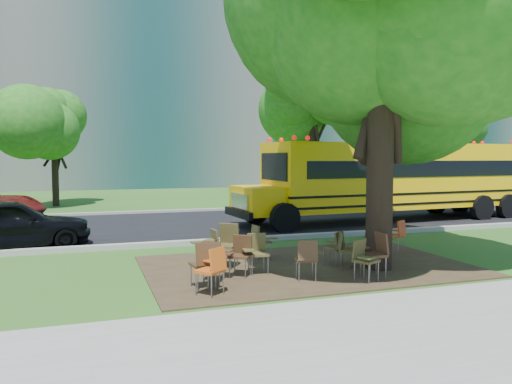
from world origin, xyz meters
name	(u,v)px	position (x,y,z in m)	size (l,w,h in m)	color
ground	(256,265)	(0.00, 0.00, 0.00)	(160.00, 160.00, 0.00)	#244A17
sidewalk	(382,343)	(0.00, -5.00, 0.02)	(60.00, 4.00, 0.04)	gray
dirt_patch	(307,266)	(1.00, -0.50, 0.01)	(7.00, 4.50, 0.03)	#382819
asphalt_road	(193,224)	(0.00, 7.00, 0.02)	(80.00, 8.00, 0.04)	black
kerb_near	(222,241)	(0.00, 3.00, 0.07)	(80.00, 0.25, 0.14)	gray
kerb_far	(174,211)	(0.00, 11.10, 0.07)	(80.00, 0.25, 0.14)	gray
building_main	(27,55)	(-8.00, 36.00, 11.00)	(38.00, 16.00, 22.00)	slate
building_right	(352,64)	(24.00, 38.00, 12.50)	(30.00, 16.00, 25.00)	gray
bg_tree_2	(54,120)	(-5.00, 16.00, 4.21)	(4.80, 4.80, 6.62)	black
bg_tree_3	(313,108)	(8.00, 14.00, 5.03)	(5.60, 5.60, 7.84)	black
bg_tree_4	(449,123)	(16.00, 13.00, 4.34)	(5.00, 5.00, 6.85)	black
main_tree	(383,9)	(2.33, -1.27, 5.48)	(7.20, 7.20, 9.09)	black
school_bus	(399,176)	(7.70, 5.73, 1.69)	(12.10, 3.47, 2.92)	#F3B807
chair_0	(206,260)	(-1.54, -1.63, 0.54)	(0.59, 0.59, 0.88)	#422C17
chair_1	(214,257)	(-1.27, -1.18, 0.51)	(0.69, 0.54, 0.82)	#442C18
chair_2	(213,266)	(-1.52, -2.12, 0.54)	(0.59, 0.74, 0.87)	#C45214
chair_3	(256,250)	(-0.29, -0.85, 0.52)	(0.59, 0.50, 0.85)	#4F4822
chair_4	(308,256)	(0.45, -1.73, 0.51)	(0.63, 0.49, 0.83)	#472E19
chair_5	(364,256)	(1.45, -2.12, 0.51)	(0.56, 0.66, 0.83)	#48421F
chair_6	(375,250)	(1.86, -1.87, 0.56)	(0.53, 0.60, 0.91)	#482B19
chair_7	(378,239)	(2.66, -0.73, 0.56)	(0.74, 0.61, 0.90)	#42391C
chair_8	(209,245)	(-1.10, -0.07, 0.54)	(0.54, 0.57, 0.87)	#483E1F
chair_9	(226,241)	(-0.73, -0.06, 0.60)	(0.83, 0.66, 0.97)	#4C4221
chair_10	(260,238)	(0.28, 0.56, 0.50)	(0.53, 0.54, 0.82)	brown
chair_11	(335,245)	(1.62, -0.67, 0.48)	(0.52, 0.66, 0.78)	#473C1E
chair_12	(345,247)	(1.67, -0.99, 0.49)	(0.48, 0.61, 0.80)	#46401E
chair_13	(397,233)	(3.82, 0.21, 0.52)	(0.56, 0.69, 0.84)	#C13D14
chair_14	(239,251)	(-0.68, -0.94, 0.52)	(0.72, 0.57, 0.85)	#412A17
black_car	(9,224)	(-5.48, 3.80, 0.68)	(1.61, 4.01, 1.37)	black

